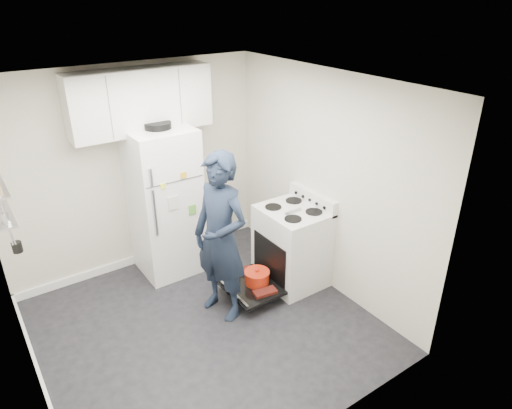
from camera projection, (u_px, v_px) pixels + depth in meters
room at (195, 225)px, 4.29m from camera, size 3.21×3.21×2.51m
electric_range at (291, 247)px, 5.36m from camera, size 0.66×0.76×1.10m
open_oven_door at (253, 282)px, 5.20m from camera, size 0.55×0.71×0.23m
refrigerator at (165, 202)px, 5.44m from camera, size 0.72×0.74×1.88m
upper_cabinets at (141, 101)px, 5.01m from camera, size 1.60×0.33×0.70m
wall_shelf_rack at (0, 201)px, 3.67m from camera, size 0.14×0.60×0.61m
person at (221, 238)px, 4.65m from camera, size 0.61×0.77×1.83m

